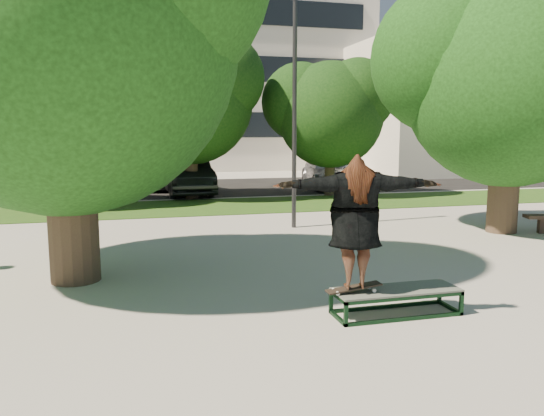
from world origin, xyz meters
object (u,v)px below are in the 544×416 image
object	(u,v)px
car_silver_b	(329,172)
car_dark	(187,175)
lamppost	(294,110)
tree_right	(506,70)
car_grey	(160,174)
tree_left	(57,18)
car_silver_a	(79,177)
grind_box	(396,301)

from	to	relation	value
car_silver_b	car_dark	bearing A→B (deg)	-162.81
lamppost	car_dark	distance (m)	9.05
car_dark	lamppost	bearing A→B (deg)	-78.69
lamppost	tree_right	bearing A→B (deg)	-21.28
lamppost	car_grey	size ratio (longest dim) A/B	1.31
tree_left	car_grey	distance (m)	15.64
tree_left	car_dark	size ratio (longest dim) A/B	1.44
tree_left	car_silver_b	xyz separation A→B (m)	(9.89, 13.30, -3.68)
car_silver_a	car_dark	distance (m)	4.19
tree_left	car_silver_b	world-z (taller)	tree_left
car_dark	car_grey	distance (m)	2.78
car_dark	tree_left	bearing A→B (deg)	-106.87
tree_right	car_silver_a	bearing A→B (deg)	136.94
tree_right	car_grey	xyz separation A→B (m)	(-7.92, 13.01, -3.44)
grind_box	car_grey	bearing A→B (deg)	97.49
car_silver_a	car_dark	xyz separation A→B (m)	(4.19, 0.00, -0.00)
lamppost	car_silver_b	bearing A→B (deg)	63.93
car_silver_a	car_grey	bearing A→B (deg)	46.96
car_silver_a	car_grey	xyz separation A→B (m)	(3.23, 2.60, -0.17)
grind_box	car_silver_b	size ratio (longest dim) A/B	0.35
lamppost	tree_left	bearing A→B (deg)	-143.58
lamppost	car_dark	xyz separation A→B (m)	(-2.04, 8.50, -2.34)
tree_left	tree_right	distance (m)	10.41
tree_left	car_silver_b	bearing A→B (deg)	53.37
lamppost	car_silver_a	bearing A→B (deg)	126.23
lamppost	car_grey	xyz separation A→B (m)	(-3.00, 11.10, -2.50)
tree_right	lamppost	world-z (taller)	tree_right
lamppost	car_grey	bearing A→B (deg)	105.13
tree_right	car_dark	xyz separation A→B (m)	(-6.95, 10.42, -3.28)
lamppost	car_dark	world-z (taller)	lamppost
car_silver_a	car_dark	size ratio (longest dim) A/B	0.97
grind_box	car_dark	distance (m)	15.56
tree_right	car_dark	world-z (taller)	tree_right
tree_left	lamppost	xyz separation A→B (m)	(5.29, 3.91, -1.27)
tree_left	car_grey	size ratio (longest dim) A/B	1.52
grind_box	tree_right	bearing A→B (deg)	42.44
tree_left	lamppost	bearing A→B (deg)	36.42
car_dark	car_silver_b	bearing A→B (deg)	5.53
car_grey	car_silver_b	distance (m)	7.79
car_dark	tree_right	bearing A→B (deg)	-58.43
grind_box	car_silver_a	size ratio (longest dim) A/B	0.38
car_grey	tree_left	bearing A→B (deg)	-86.75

